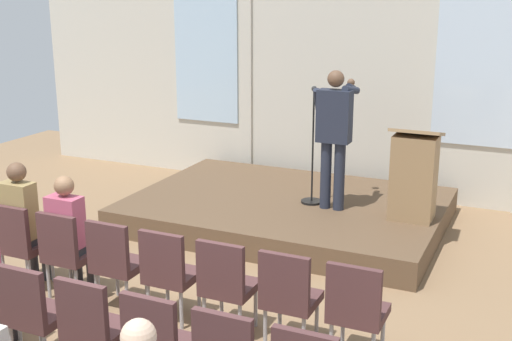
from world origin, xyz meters
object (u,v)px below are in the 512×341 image
chair_r0_c1 (66,249)px  chair_r0_c4 (226,281)px  chair_r1_c3 (92,324)px  chair_r0_c6 (356,307)px  chair_r1_c2 (33,309)px  lectern (414,176)px  chair_r1_c4 (158,340)px  mic_stand (312,178)px  chair_r0_c0 (20,240)px  chair_r0_c2 (115,259)px  chair_r0_c3 (169,270)px  audience_r0_c1 (70,229)px  chair_r0_c5 (289,293)px  speaker (334,130)px  audience_r0_c0 (23,218)px

chair_r0_c1 → chair_r0_c4: size_ratio=1.00×
chair_r0_c1 → chair_r1_c3: same height
chair_r0_c6 → chair_r1_c2: (-2.43, -1.14, 0.00)m
lectern → chair_r0_c6: size_ratio=1.23×
chair_r0_c1 → chair_r1_c4: size_ratio=1.00×
mic_stand → chair_r0_c6: size_ratio=1.65×
chair_r0_c4 → chair_r1_c2: size_ratio=1.00×
chair_r0_c0 → chair_r1_c3: size_ratio=1.00×
chair_r0_c2 → chair_r0_c3: same height
chair_r0_c0 → chair_r1_c4: same height
audience_r0_c1 → chair_r0_c5: (2.43, -0.08, -0.19)m
speaker → chair_r1_c3: 4.20m
mic_stand → audience_r0_c1: size_ratio=1.20×
mic_stand → audience_r0_c0: mic_stand is taller
chair_r0_c6 → chair_r1_c4: 1.67m
speaker → chair_r0_c5: size_ratio=1.90×
chair_r0_c0 → chair_r0_c3: same height
chair_r0_c3 → chair_r0_c4: bearing=0.0°
speaker → chair_r0_c1: 3.57m
chair_r0_c2 → chair_r1_c2: bearing=-90.0°
chair_r0_c1 → chair_r0_c6: bearing=0.0°
chair_r0_c1 → chair_r1_c3: (1.21, -1.14, 0.00)m
chair_r0_c6 → chair_r1_c3: bearing=-147.9°
speaker → chair_r0_c2: 3.29m
lectern → chair_r0_c1: lectern is taller
chair_r0_c3 → chair_r1_c4: same height
chair_r0_c1 → chair_r1_c4: 2.15m
chair_r0_c1 → chair_r0_c6: (3.03, 0.00, 0.00)m
chair_r0_c1 → audience_r0_c0: bearing=172.6°
speaker → mic_stand: 0.78m
chair_r0_c0 → chair_r0_c6: (3.64, 0.00, 0.00)m
speaker → chair_r1_c3: speaker is taller
chair_r0_c6 → chair_r0_c1: bearing=180.0°
mic_stand → chair_r1_c4: size_ratio=1.65×
chair_r0_c3 → lectern: bearing=60.1°
audience_r0_c0 → chair_r0_c2: (1.21, -0.08, -0.22)m
chair_r0_c0 → chair_r1_c2: (1.21, -1.14, 0.00)m
speaker → chair_r1_c4: 4.14m
chair_r0_c3 → chair_r1_c3: 1.14m
speaker → chair_r1_c4: size_ratio=1.90×
lectern → chair_r1_c3: lectern is taller
chair_r0_c3 → chair_r0_c1: bearing=180.0°
chair_r0_c5 → chair_r0_c3: bearing=180.0°
mic_stand → chair_r0_c1: (-1.57, -3.02, -0.14)m
audience_r0_c1 → chair_r0_c2: (0.61, -0.08, -0.19)m
chair_r0_c3 → chair_r0_c4: 0.61m
chair_r0_c0 → chair_r1_c2: same height
lectern → chair_r0_c5: lectern is taller
chair_r0_c5 → chair_r1_c4: (-0.61, -1.14, 0.00)m
audience_r0_c1 → chair_r1_c4: (1.82, -1.23, -0.19)m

